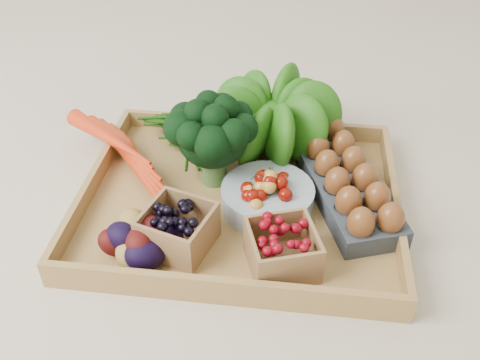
# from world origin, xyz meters

# --- Properties ---
(ground) EXTENTS (4.00, 4.00, 0.00)m
(ground) POSITION_xyz_m (0.00, 0.00, 0.00)
(ground) COLOR beige
(ground) RESTS_ON ground
(tray) EXTENTS (0.55, 0.45, 0.01)m
(tray) POSITION_xyz_m (0.00, 0.00, 0.01)
(tray) COLOR #A98247
(tray) RESTS_ON ground
(carrots) EXTENTS (0.23, 0.17, 0.06)m
(carrots) POSITION_xyz_m (-0.21, 0.06, 0.04)
(carrots) COLOR red
(carrots) RESTS_ON tray
(lettuce) EXTENTS (0.17, 0.17, 0.17)m
(lettuce) POSITION_xyz_m (0.04, 0.17, 0.10)
(lettuce) COLOR #115A0E
(lettuce) RESTS_ON tray
(broccoli) EXTENTS (0.16, 0.16, 0.13)m
(broccoli) POSITION_xyz_m (-0.05, 0.05, 0.08)
(broccoli) COLOR black
(broccoli) RESTS_ON tray
(cherry_bowl) EXTENTS (0.16, 0.16, 0.04)m
(cherry_bowl) POSITION_xyz_m (0.05, -0.01, 0.04)
(cherry_bowl) COLOR #8C9EA5
(cherry_bowl) RESTS_ON tray
(egg_carton) EXTENTS (0.21, 0.34, 0.04)m
(egg_carton) POSITION_xyz_m (0.18, 0.04, 0.03)
(egg_carton) COLOR #333941
(egg_carton) RESTS_ON tray
(potatoes) EXTENTS (0.14, 0.14, 0.08)m
(potatoes) POSITION_xyz_m (-0.15, -0.14, 0.06)
(potatoes) COLOR #380A09
(potatoes) RESTS_ON tray
(punnet_blackberry) EXTENTS (0.13, 0.13, 0.07)m
(punnet_blackberry) POSITION_xyz_m (-0.08, -0.12, 0.05)
(punnet_blackberry) COLOR black
(punnet_blackberry) RESTS_ON tray
(punnet_raspberry) EXTENTS (0.13, 0.13, 0.07)m
(punnet_raspberry) POSITION_xyz_m (0.08, -0.15, 0.05)
(punnet_raspberry) COLOR #6B040E
(punnet_raspberry) RESTS_ON tray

